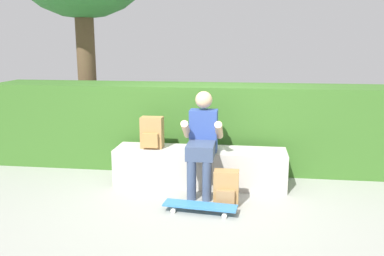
{
  "coord_description": "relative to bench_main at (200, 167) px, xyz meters",
  "views": [
    {
      "loc": [
        0.58,
        -4.61,
        1.83
      ],
      "look_at": [
        -0.1,
        0.44,
        0.74
      ],
      "focal_mm": 38.63,
      "sensor_mm": 36.0,
      "label": 1
    }
  ],
  "objects": [
    {
      "name": "bench_main",
      "position": [
        0.0,
        0.0,
        0.0
      ],
      "size": [
        2.18,
        0.5,
        0.47
      ],
      "color": "#B4AFA6",
      "rests_on": "ground"
    },
    {
      "name": "hedge_row",
      "position": [
        0.06,
        0.81,
        0.37
      ],
      "size": [
        6.35,
        0.8,
        1.21
      ],
      "color": "#356423",
      "rests_on": "ground"
    },
    {
      "name": "backpack_on_bench",
      "position": [
        -0.62,
        -0.01,
        0.43
      ],
      "size": [
        0.28,
        0.23,
        0.4
      ],
      "color": "#A37A47",
      "rests_on": "bench_main"
    },
    {
      "name": "ground_plane",
      "position": [
        0.0,
        -0.44,
        -0.24
      ],
      "size": [
        24.0,
        24.0,
        0.0
      ],
      "primitive_type": "plane",
      "color": "gray"
    },
    {
      "name": "backpack_on_ground",
      "position": [
        0.37,
        -0.64,
        -0.04
      ],
      "size": [
        0.28,
        0.23,
        0.4
      ],
      "color": "#A37A47",
      "rests_on": "ground"
    },
    {
      "name": "person_skater",
      "position": [
        0.05,
        -0.22,
        0.43
      ],
      "size": [
        0.49,
        0.62,
        1.22
      ],
      "color": "#2D4793",
      "rests_on": "ground"
    },
    {
      "name": "skateboard_near_person",
      "position": [
        0.11,
        -0.89,
        -0.16
      ],
      "size": [
        0.82,
        0.29,
        0.09
      ],
      "color": "teal",
      "rests_on": "ground"
    }
  ]
}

